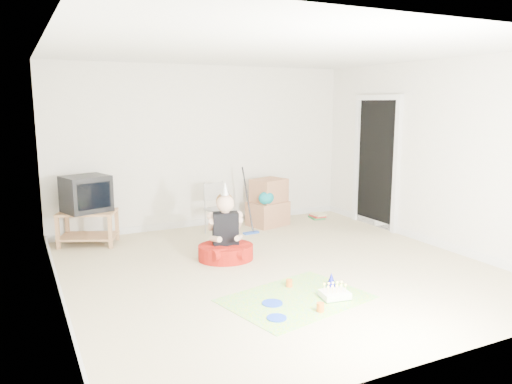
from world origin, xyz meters
name	(u,v)px	position (x,y,z in m)	size (l,w,h in m)	color
ground	(278,268)	(0.00, 0.00, 0.00)	(5.00, 5.00, 0.00)	#C6B68E
doorway_recess	(377,164)	(2.48, 1.20, 1.02)	(0.02, 0.90, 2.05)	black
tv_stand	(88,225)	(-1.93, 2.13, 0.29)	(0.91, 0.75, 0.49)	#A6754B
crt_tv	(86,194)	(-1.93, 2.13, 0.74)	(0.59, 0.49, 0.51)	black
folding_chair	(219,209)	(-0.03, 1.83, 0.39)	(0.42, 0.41, 0.80)	#9C9CA2
cardboard_boxes	(268,203)	(0.92, 2.02, 0.37)	(0.71, 0.63, 0.77)	#A87351
floor_mop	(251,217)	(0.42, 1.64, 0.26)	(0.26, 0.34, 1.01)	#2248AD
book_pile	(317,216)	(1.92, 2.06, 0.04)	(0.26, 0.31, 0.09)	#297B3E
seated_woman	(226,243)	(-0.43, 0.61, 0.22)	(0.87, 0.87, 1.03)	#A9190F
party_mat	(296,299)	(-0.29, -0.93, 0.00)	(1.43, 1.04, 0.01)	#EE3295
birthday_cake	(335,295)	(0.07, -1.11, 0.04)	(0.31, 0.27, 0.14)	white
blue_plate_near	(272,303)	(-0.58, -0.94, 0.01)	(0.21, 0.21, 0.01)	blue
blue_plate_far	(277,318)	(-0.70, -1.27, 0.01)	(0.19, 0.19, 0.01)	blue
orange_cup_near	(289,283)	(-0.19, -0.61, 0.05)	(0.07, 0.07, 0.08)	orange
orange_cup_far	(320,307)	(-0.25, -1.32, 0.05)	(0.08, 0.08, 0.09)	orange
blue_party_hat	(331,279)	(0.24, -0.80, 0.08)	(0.11, 0.11, 0.16)	#1B21C1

